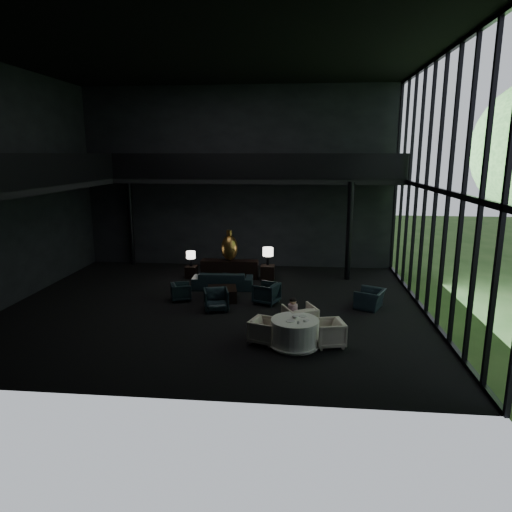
# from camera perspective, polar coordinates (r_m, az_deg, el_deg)

# --- Properties ---
(floor) EXTENTS (14.00, 12.00, 0.02)m
(floor) POSITION_cam_1_polar(r_m,az_deg,el_deg) (15.65, -5.11, -6.33)
(floor) COLOR black
(floor) RESTS_ON ground
(ceiling) EXTENTS (14.00, 12.00, 0.02)m
(ceiling) POSITION_cam_1_polar(r_m,az_deg,el_deg) (15.10, -5.75, 23.76)
(ceiling) COLOR black
(ceiling) RESTS_ON ground
(wall_back) EXTENTS (14.00, 0.04, 8.00)m
(wall_back) POSITION_cam_1_polar(r_m,az_deg,el_deg) (20.76, -2.24, 9.66)
(wall_back) COLOR black
(wall_back) RESTS_ON ground
(wall_front) EXTENTS (14.00, 0.04, 8.00)m
(wall_front) POSITION_cam_1_polar(r_m,az_deg,el_deg) (9.06, -12.63, 5.53)
(wall_front) COLOR black
(wall_front) RESTS_ON ground
(wall_left) EXTENTS (0.04, 12.00, 8.00)m
(wall_left) POSITION_cam_1_polar(r_m,az_deg,el_deg) (17.58, -28.64, 7.61)
(wall_left) COLOR black
(wall_left) RESTS_ON ground
(curtain_wall) EXTENTS (0.20, 12.00, 8.00)m
(curtain_wall) POSITION_cam_1_polar(r_m,az_deg,el_deg) (15.15, 21.62, 7.70)
(curtain_wall) COLOR black
(curtain_wall) RESTS_ON ground
(mezzanine_left) EXTENTS (2.00, 12.00, 0.25)m
(mezzanine_left) POSITION_cam_1_polar(r_m,az_deg,el_deg) (17.04, -25.83, 7.78)
(mezzanine_left) COLOR black
(mezzanine_left) RESTS_ON wall_left
(mezzanine_back) EXTENTS (12.00, 2.00, 0.25)m
(mezzanine_back) POSITION_cam_1_polar(r_m,az_deg,el_deg) (19.65, 0.29, 9.50)
(mezzanine_back) COLOR black
(mezzanine_back) RESTS_ON wall_back
(railing_left) EXTENTS (0.06, 12.00, 1.00)m
(railing_left) POSITION_cam_1_polar(r_m,az_deg,el_deg) (16.51, -23.02, 10.01)
(railing_left) COLOR black
(railing_left) RESTS_ON mezzanine_left
(railing_back) EXTENTS (12.00, 0.06, 1.00)m
(railing_back) POSITION_cam_1_polar(r_m,az_deg,el_deg) (18.63, 0.00, 11.18)
(railing_back) COLOR black
(railing_back) RESTS_ON mezzanine_back
(column_nw) EXTENTS (0.24, 0.24, 4.00)m
(column_nw) POSITION_cam_1_polar(r_m,az_deg,el_deg) (21.91, -15.40, 4.12)
(column_nw) COLOR black
(column_nw) RESTS_ON floor
(column_ne) EXTENTS (0.24, 0.24, 4.00)m
(column_ne) POSITION_cam_1_polar(r_m,az_deg,el_deg) (18.90, 11.57, 3.02)
(column_ne) COLOR black
(column_ne) RESTS_ON floor
(console) EXTENTS (2.37, 0.54, 0.75)m
(console) POSITION_cam_1_polar(r_m,az_deg,el_deg) (19.07, -3.31, -1.64)
(console) COLOR black
(console) RESTS_ON floor
(bronze_urn) EXTENTS (0.68, 0.68, 1.27)m
(bronze_urn) POSITION_cam_1_polar(r_m,az_deg,el_deg) (18.88, -3.34, 1.06)
(bronze_urn) COLOR #A06820
(bronze_urn) RESTS_ON console
(side_table_left) EXTENTS (0.46, 0.46, 0.51)m
(side_table_left) POSITION_cam_1_polar(r_m,az_deg,el_deg) (19.27, -8.08, -1.98)
(side_table_left) COLOR black
(side_table_left) RESTS_ON floor
(table_lamp_left) EXTENTS (0.37, 0.37, 0.63)m
(table_lamp_left) POSITION_cam_1_polar(r_m,az_deg,el_deg) (19.10, -8.15, 0.06)
(table_lamp_left) COLOR black
(table_lamp_left) RESTS_ON side_table_left
(side_table_right) EXTENTS (0.55, 0.55, 0.61)m
(side_table_right) POSITION_cam_1_polar(r_m,az_deg,el_deg) (18.79, 1.46, -2.08)
(side_table_right) COLOR black
(side_table_right) RESTS_ON floor
(table_lamp_right) EXTENTS (0.43, 0.43, 0.72)m
(table_lamp_right) POSITION_cam_1_polar(r_m,az_deg,el_deg) (18.72, 1.51, 0.44)
(table_lamp_right) COLOR black
(table_lamp_right) RESTS_ON side_table_right
(sofa) EXTENTS (2.58, 0.88, 0.99)m
(sofa) POSITION_cam_1_polar(r_m,az_deg,el_deg) (17.55, -4.18, -2.52)
(sofa) COLOR black
(sofa) RESTS_ON floor
(lounge_armchair_west) EXTENTS (0.72, 0.74, 0.60)m
(lounge_armchair_west) POSITION_cam_1_polar(r_m,az_deg,el_deg) (16.39, -9.34, -4.46)
(lounge_armchair_west) COLOR black
(lounge_armchair_west) RESTS_ON floor
(lounge_armchair_east) EXTENTS (0.99, 1.02, 0.82)m
(lounge_armchair_east) POSITION_cam_1_polar(r_m,az_deg,el_deg) (15.83, 1.31, -4.50)
(lounge_armchair_east) COLOR black
(lounge_armchair_east) RESTS_ON floor
(lounge_armchair_south) EXTENTS (0.96, 0.93, 0.81)m
(lounge_armchair_south) POSITION_cam_1_polar(r_m,az_deg,el_deg) (15.19, -5.00, -5.30)
(lounge_armchair_south) COLOR black
(lounge_armchair_south) RESTS_ON floor
(window_armchair) EXTENTS (0.90, 1.05, 0.78)m
(window_armchair) POSITION_cam_1_polar(r_m,az_deg,el_deg) (15.81, 14.06, -4.98)
(window_armchair) COLOR black
(window_armchair) RESTS_ON floor
(coffee_table) EXTENTS (1.17, 1.17, 0.44)m
(coffee_table) POSITION_cam_1_polar(r_m,az_deg,el_deg) (16.26, -4.24, -4.75)
(coffee_table) COLOR black
(coffee_table) RESTS_ON floor
(dining_table) EXTENTS (1.47, 1.47, 0.75)m
(dining_table) POSITION_cam_1_polar(r_m,az_deg,el_deg) (12.49, 4.86, -9.74)
(dining_table) COLOR white
(dining_table) RESTS_ON floor
(dining_chair_north) EXTENTS (1.22, 1.19, 0.97)m
(dining_chair_north) POSITION_cam_1_polar(r_m,az_deg,el_deg) (13.40, 5.50, -7.44)
(dining_chair_north) COLOR #A8A495
(dining_chair_north) RESTS_ON floor
(dining_chair_east) EXTENTS (0.88, 0.92, 0.79)m
(dining_chair_east) POSITION_cam_1_polar(r_m,az_deg,el_deg) (12.59, 9.09, -9.34)
(dining_chair_east) COLOR #B4AF8F
(dining_chair_east) RESTS_ON floor
(dining_chair_west) EXTENTS (0.85, 0.88, 0.72)m
(dining_chair_west) POSITION_cam_1_polar(r_m,az_deg,el_deg) (12.65, 1.09, -9.25)
(dining_chair_west) COLOR #B5B2A5
(dining_chair_west) RESTS_ON floor
(child) EXTENTS (0.27, 0.27, 0.59)m
(child) POSITION_cam_1_polar(r_m,az_deg,el_deg) (13.28, 4.63, -6.45)
(child) COLOR #C594A2
(child) RESTS_ON dining_chair_north
(plate_a) EXTENTS (0.26, 0.26, 0.01)m
(plate_a) POSITION_cam_1_polar(r_m,az_deg,el_deg) (12.21, 4.31, -8.10)
(plate_a) COLOR white
(plate_a) RESTS_ON dining_table
(plate_b) EXTENTS (0.26, 0.26, 0.01)m
(plate_b) POSITION_cam_1_polar(r_m,az_deg,el_deg) (12.59, 5.83, -7.49)
(plate_b) COLOR white
(plate_b) RESTS_ON dining_table
(saucer) EXTENTS (0.17, 0.17, 0.01)m
(saucer) POSITION_cam_1_polar(r_m,az_deg,el_deg) (12.30, 6.31, -7.99)
(saucer) COLOR white
(saucer) RESTS_ON dining_table
(coffee_cup) EXTENTS (0.10, 0.10, 0.06)m
(coffee_cup) POSITION_cam_1_polar(r_m,az_deg,el_deg) (12.18, 6.11, -8.01)
(coffee_cup) COLOR white
(coffee_cup) RESTS_ON saucer
(cereal_bowl) EXTENTS (0.15, 0.15, 0.08)m
(cereal_bowl) POSITION_cam_1_polar(r_m,az_deg,el_deg) (12.45, 4.90, -7.55)
(cereal_bowl) COLOR white
(cereal_bowl) RESTS_ON dining_table
(cream_pot) EXTENTS (0.06, 0.06, 0.07)m
(cream_pot) POSITION_cam_1_polar(r_m,az_deg,el_deg) (12.04, 5.29, -8.29)
(cream_pot) COLOR #99999E
(cream_pot) RESTS_ON dining_table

